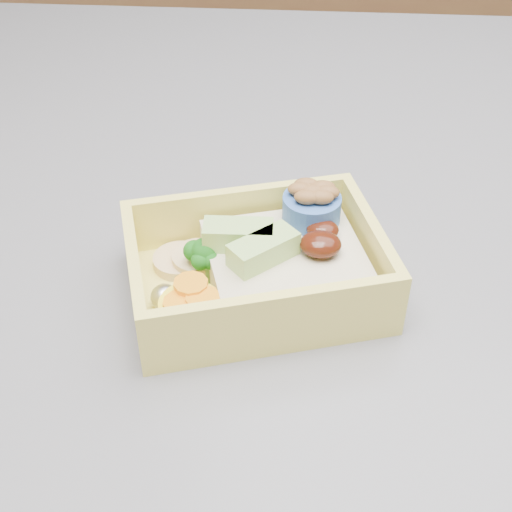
{
  "coord_description": "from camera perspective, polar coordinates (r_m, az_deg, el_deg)",
  "views": [
    {
      "loc": [
        -0.09,
        -0.53,
        1.24
      ],
      "look_at": [
        -0.11,
        -0.19,
        0.95
      ],
      "focal_mm": 50.0,
      "sensor_mm": 36.0,
      "label": 1
    }
  ],
  "objects": [
    {
      "name": "bento_box",
      "position": [
        0.46,
        0.54,
        -0.78
      ],
      "size": [
        0.18,
        0.16,
        0.06
      ],
      "rotation": [
        0.0,
        0.0,
        0.29
      ],
      "color": "#E9DB60",
      "rests_on": "island"
    }
  ]
}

